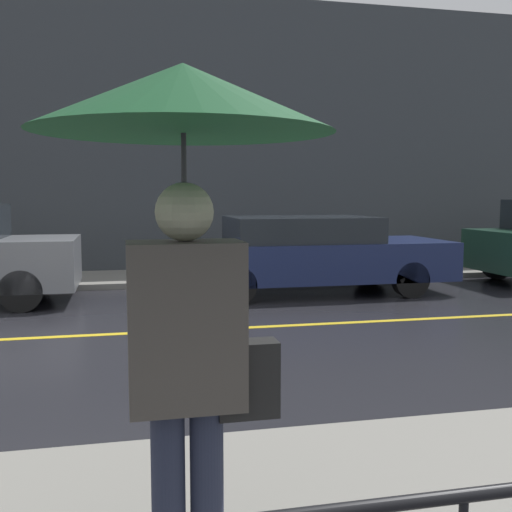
{
  "coord_description": "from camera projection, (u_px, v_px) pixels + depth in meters",
  "views": [
    {
      "loc": [
        0.65,
        -7.5,
        1.72
      ],
      "look_at": [
        1.51,
        -3.61,
        1.31
      ],
      "focal_mm": 42.0,
      "sensor_mm": 36.0,
      "label": 1
    }
  ],
  "objects": [
    {
      "name": "lane_marking",
      "position": [
        72.0,
        336.0,
        7.32
      ],
      "size": [
        25.2,
        0.12,
        0.01
      ],
      "color": "gold",
      "rests_on": "ground_plane"
    },
    {
      "name": "ground_plane",
      "position": [
        72.0,
        336.0,
        7.32
      ],
      "size": [
        80.0,
        80.0,
        0.0
      ],
      "primitive_type": "plane",
      "color": "black"
    },
    {
      "name": "pedestrian",
      "position": [
        185.0,
        173.0,
        2.22
      ],
      "size": [
        1.12,
        1.12,
        2.09
      ],
      "rotation": [
        0.0,
        0.0,
        3.14
      ],
      "color": "#23283D",
      "rests_on": "sidewalk_near"
    },
    {
      "name": "sidewalk_far",
      "position": [
        91.0,
        280.0,
        11.82
      ],
      "size": [
        28.0,
        2.06,
        0.11
      ],
      "color": "gray",
      "rests_on": "ground_plane"
    },
    {
      "name": "car_navy",
      "position": [
        309.0,
        253.0,
        10.52
      ],
      "size": [
        4.79,
        1.91,
        1.35
      ],
      "color": "#19234C",
      "rests_on": "ground_plane"
    },
    {
      "name": "building_storefront",
      "position": [
        90.0,
        134.0,
        12.66
      ],
      "size": [
        28.0,
        0.3,
        6.04
      ],
      "color": "#383D42",
      "rests_on": "ground_plane"
    }
  ]
}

